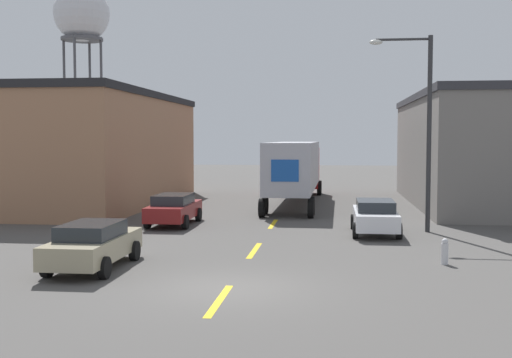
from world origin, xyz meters
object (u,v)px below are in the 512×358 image
Objects in this scene: semi_truck at (296,166)px; water_tower at (82,16)px; parked_car_right_mid at (375,216)px; fire_hydrant at (445,251)px; parked_car_left_near at (93,244)px; street_lamp at (422,119)px; parked_car_left_far at (174,209)px.

water_tower is at bearing 131.88° from semi_truck.
fire_hydrant is at bearing -74.39° from parked_car_right_mid.
street_lamp reaches higher than parked_car_left_near.
street_lamp is (11.04, -0.86, 4.07)m from parked_car_left_far.
fire_hydrant is (1.78, -6.37, -0.35)m from parked_car_right_mid.
semi_truck is 3.58× the size of parked_car_left_near.
semi_truck is 40.70m from water_tower.
semi_truck is at bearing -48.72° from water_tower.
fire_hydrant is at bearing -36.75° from parked_car_left_far.
parked_car_left_far is (0.00, 10.07, 0.00)m from parked_car_left_near.
semi_truck is at bearing 108.28° from parked_car_right_mid.
water_tower is at bearing 125.52° from parked_car_right_mid.
parked_car_right_mid is at bearing -71.12° from semi_truck.
parked_car_left_far is (-5.04, -10.45, -1.53)m from semi_truck.
parked_car_left_near is 0.54× the size of street_lamp.
parked_car_right_mid is at bearing -10.79° from parked_car_left_far.
water_tower is 58.64m from fire_hydrant.
parked_car_left_far is at bearing -115.15° from semi_truck.
water_tower reaches higher than fire_hydrant.
street_lamp reaches higher than fire_hydrant.
parked_car_left_near is 55.38m from water_tower.
street_lamp is at bearing 39.82° from parked_car_left_near.
street_lamp is at bearing -52.08° from water_tower.
parked_car_left_far is at bearing 143.25° from fire_hydrant.
semi_truck is at bearing 64.26° from parked_car_left_far.
fire_hydrant is at bearing -56.78° from water_tower.
parked_car_left_near is at bearing -103.20° from semi_truck.
street_lamp reaches higher than parked_car_right_mid.
parked_car_left_near is at bearing -169.70° from fire_hydrant.
parked_car_right_mid is 4.61m from street_lamp.
parked_car_left_near is 0.22× the size of water_tower.
street_lamp is (1.98, 0.86, 4.07)m from parked_car_right_mid.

